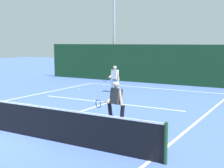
{
  "coord_description": "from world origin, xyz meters",
  "views": [
    {
      "loc": [
        7.78,
        -6.95,
        2.97
      ],
      "look_at": [
        0.42,
        5.72,
        1.0
      ],
      "focal_mm": 49.74,
      "sensor_mm": 36.0,
      "label": 1
    }
  ],
  "objects_px": {
    "player_near": "(116,102)",
    "light_pole": "(114,16)",
    "tennis_ball": "(29,104)",
    "player_far": "(115,78)",
    "tennis_ball_extra": "(80,89)"
  },
  "relations": [
    {
      "from": "tennis_ball_extra",
      "to": "light_pole",
      "type": "relative_size",
      "value": 0.01
    },
    {
      "from": "player_near",
      "to": "light_pole",
      "type": "xyz_separation_m",
      "value": [
        -7.15,
        12.39,
        4.19
      ]
    },
    {
      "from": "player_near",
      "to": "light_pole",
      "type": "relative_size",
      "value": 0.19
    },
    {
      "from": "tennis_ball",
      "to": "tennis_ball_extra",
      "type": "height_order",
      "value": "same"
    },
    {
      "from": "player_far",
      "to": "tennis_ball",
      "type": "distance_m",
      "value": 5.61
    },
    {
      "from": "player_far",
      "to": "tennis_ball",
      "type": "xyz_separation_m",
      "value": [
        -1.7,
        -5.28,
        -0.84
      ]
    },
    {
      "from": "player_far",
      "to": "tennis_ball",
      "type": "bearing_deg",
      "value": 80.27
    },
    {
      "from": "player_near",
      "to": "tennis_ball",
      "type": "xyz_separation_m",
      "value": [
        -5.44,
        1.19,
        -0.84
      ]
    },
    {
      "from": "player_far",
      "to": "tennis_ball_extra",
      "type": "relative_size",
      "value": 24.19
    },
    {
      "from": "tennis_ball",
      "to": "light_pole",
      "type": "bearing_deg",
      "value": 98.72
    },
    {
      "from": "tennis_ball",
      "to": "light_pole",
      "type": "relative_size",
      "value": 0.01
    },
    {
      "from": "player_near",
      "to": "player_far",
      "type": "xyz_separation_m",
      "value": [
        -3.73,
        6.47,
        -0.0
      ]
    },
    {
      "from": "tennis_ball_extra",
      "to": "tennis_ball",
      "type": "bearing_deg",
      "value": -80.49
    },
    {
      "from": "player_near",
      "to": "tennis_ball_extra",
      "type": "distance_m",
      "value": 9.1
    },
    {
      "from": "player_far",
      "to": "tennis_ball_extra",
      "type": "height_order",
      "value": "player_far"
    }
  ]
}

